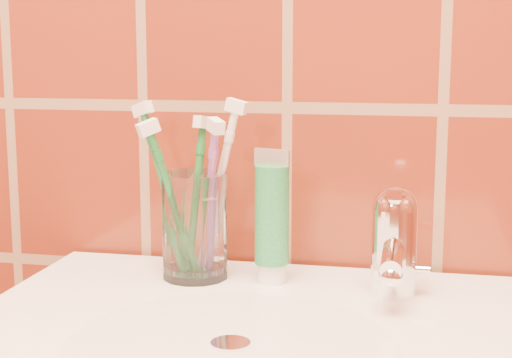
# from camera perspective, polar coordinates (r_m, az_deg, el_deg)

# --- Properties ---
(glass_tumbler) EXTENTS (0.10, 0.10, 0.12)m
(glass_tumbler) POSITION_cam_1_polar(r_m,az_deg,el_deg) (0.90, -4.47, -3.41)
(glass_tumbler) COLOR white
(glass_tumbler) RESTS_ON pedestal_sink
(toothpaste_tube) EXTENTS (0.04, 0.04, 0.15)m
(toothpaste_tube) POSITION_cam_1_polar(r_m,az_deg,el_deg) (0.88, 1.16, -3.05)
(toothpaste_tube) COLOR white
(toothpaste_tube) RESTS_ON pedestal_sink
(faucet) EXTENTS (0.05, 0.11, 0.12)m
(faucet) POSITION_cam_1_polar(r_m,az_deg,el_deg) (0.85, 10.01, -4.27)
(faucet) COLOR white
(faucet) RESTS_ON pedestal_sink
(toothbrush_0) EXTENTS (0.09, 0.08, 0.21)m
(toothbrush_0) POSITION_cam_1_polar(r_m,az_deg,el_deg) (0.90, -2.84, -0.83)
(toothbrush_0) COLOR white
(toothbrush_0) RESTS_ON glass_tumbler
(toothbrush_1) EXTENTS (0.07, 0.09, 0.20)m
(toothbrush_1) POSITION_cam_1_polar(r_m,az_deg,el_deg) (0.91, -4.39, -1.30)
(toothbrush_1) COLOR #1C6B2C
(toothbrush_1) RESTS_ON glass_tumbler
(toothbrush_2) EXTENTS (0.14, 0.13, 0.20)m
(toothbrush_2) POSITION_cam_1_polar(r_m,az_deg,el_deg) (0.88, -5.95, -1.78)
(toothbrush_2) COLOR #1B682D
(toothbrush_2) RESTS_ON glass_tumbler
(toothbrush_3) EXTENTS (0.15, 0.13, 0.21)m
(toothbrush_3) POSITION_cam_1_polar(r_m,az_deg,el_deg) (0.91, -6.56, -0.90)
(toothbrush_3) COLOR #1E713A
(toothbrush_3) RESTS_ON glass_tumbler
(toothbrush_4) EXTENTS (0.09, 0.10, 0.20)m
(toothbrush_4) POSITION_cam_1_polar(r_m,az_deg,el_deg) (0.89, -3.41, -1.61)
(toothbrush_4) COLOR #8F499C
(toothbrush_4) RESTS_ON glass_tumbler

